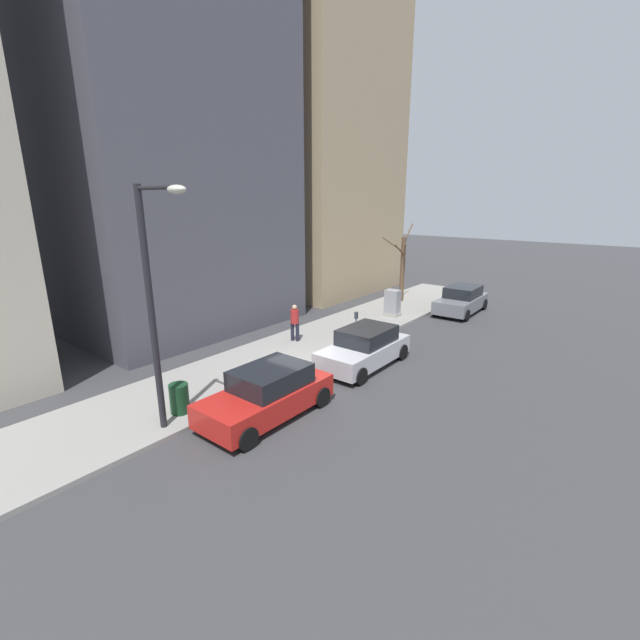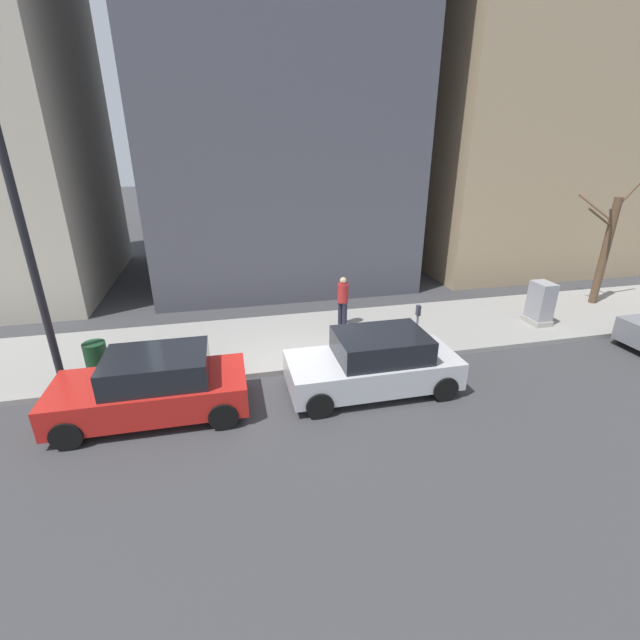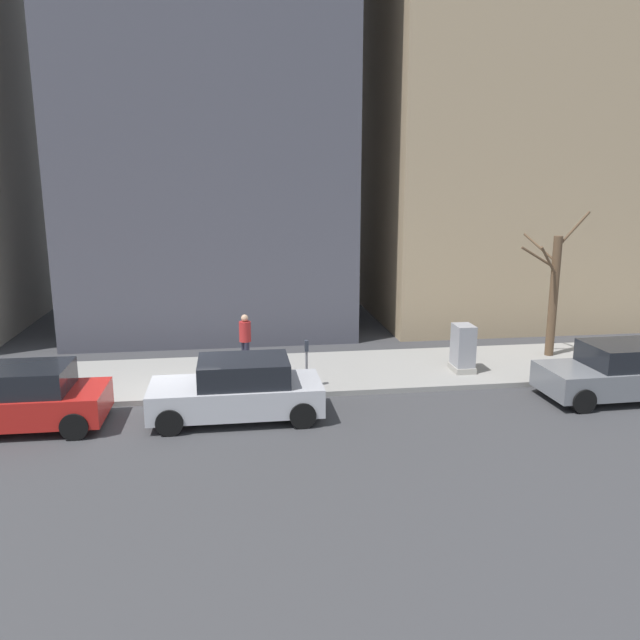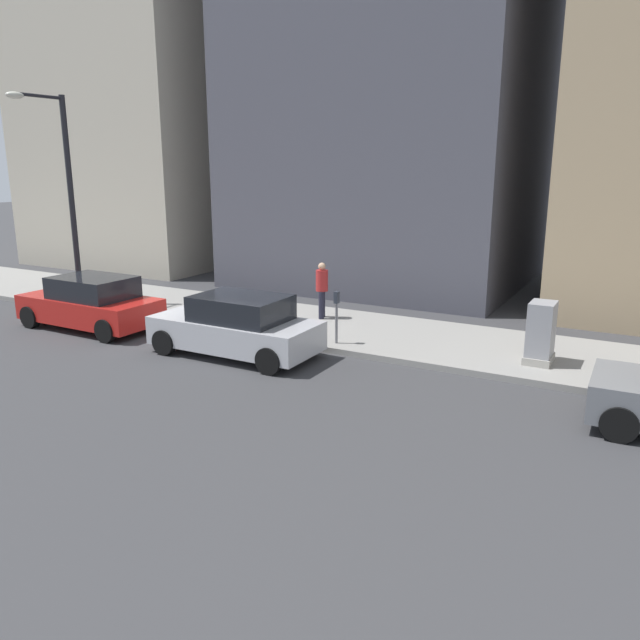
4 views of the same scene
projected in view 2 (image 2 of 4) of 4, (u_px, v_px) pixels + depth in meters
name	position (u px, v px, depth m)	size (l,w,h in m)	color
ground_plane	(298.00, 373.00, 11.60)	(120.00, 120.00, 0.00)	#38383A
sidewalk	(286.00, 340.00, 13.37)	(4.00, 36.00, 0.15)	gray
parked_car_silver	(374.00, 363.00, 10.58)	(1.94, 4.21, 1.52)	#B7B7BC
parked_car_red	(153.00, 387.00, 9.56)	(1.96, 4.22, 1.52)	red
parking_meter	(417.00, 322.00, 12.39)	(0.14, 0.10, 1.35)	slate
utility_box	(540.00, 304.00, 14.21)	(0.83, 0.61, 1.43)	#A8A399
streetlamp	(18.00, 233.00, 9.08)	(1.97, 0.32, 6.50)	black
bare_tree	(605.00, 248.00, 15.57)	(1.78, 2.25, 4.69)	brown
trash_bin	(97.00, 359.00, 11.10)	(0.56, 0.56, 0.90)	#14381E
pedestrian_near_meter	(343.00, 299.00, 13.97)	(0.39, 0.36, 1.66)	#1E1E2D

